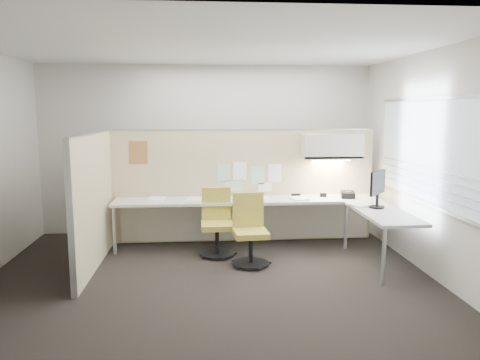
{
  "coord_description": "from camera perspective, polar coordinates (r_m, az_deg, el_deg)",
  "views": [
    {
      "loc": [
        -0.07,
        -5.63,
        2.06
      ],
      "look_at": [
        0.44,
        0.8,
        1.09
      ],
      "focal_mm": 35.0,
      "sensor_mm": 36.0,
      "label": 1
    }
  ],
  "objects": [
    {
      "name": "task_light_strip",
      "position": [
        7.33,
        11.06,
        2.42
      ],
      "size": [
        0.6,
        0.06,
        0.02
      ],
      "primitive_type": "cube",
      "color": "#FFEABF",
      "rests_on": "overhead_bin"
    },
    {
      "name": "pinned_papers",
      "position": [
        7.3,
        0.98,
        0.44
      ],
      "size": [
        1.01,
        0.0,
        0.47
      ],
      "color": "#8CBF8C",
      "rests_on": "partition_back"
    },
    {
      "name": "paper_stack_0",
      "position": [
        7.09,
        -10.18,
        -2.31
      ],
      "size": [
        0.26,
        0.32,
        0.03
      ],
      "primitive_type": "cube",
      "rotation": [
        0.0,
        0.0,
        -0.1
      ],
      "color": "white",
      "rests_on": "desk"
    },
    {
      "name": "desk",
      "position": [
        6.98,
        3.78,
        -3.54
      ],
      "size": [
        4.0,
        2.07,
        0.73
      ],
      "color": "beige",
      "rests_on": "floor"
    },
    {
      "name": "chair_left",
      "position": [
        6.3,
        1.2,
        -6.37
      ],
      "size": [
        0.5,
        0.5,
        0.94
      ],
      "rotation": [
        0.0,
        0.0,
        0.07
      ],
      "color": "black",
      "rests_on": "floor"
    },
    {
      "name": "paper_stack_1",
      "position": [
        7.01,
        -5.49,
        -2.37
      ],
      "size": [
        0.29,
        0.34,
        0.02
      ],
      "primitive_type": "cube",
      "rotation": [
        0.0,
        0.0,
        -0.23
      ],
      "color": "white",
      "rests_on": "desk"
    },
    {
      "name": "chair_right",
      "position": [
        6.72,
        -2.85,
        -5.43
      ],
      "size": [
        0.5,
        0.5,
        0.94
      ],
      "rotation": [
        0.0,
        0.0,
        0.01
      ],
      "color": "black",
      "rests_on": "floor"
    },
    {
      "name": "partition_back",
      "position": [
        7.35,
        0.33,
        -0.75
      ],
      "size": [
        4.1,
        0.06,
        1.75
      ],
      "primitive_type": "cube",
      "color": "beige",
      "rests_on": "floor"
    },
    {
      "name": "paper_stack_4",
      "position": [
        6.78,
        14.22,
        -2.94
      ],
      "size": [
        0.32,
        0.36,
        0.02
      ],
      "primitive_type": "cube",
      "rotation": [
        0.0,
        0.0,
        0.36
      ],
      "color": "white",
      "rests_on": "desk"
    },
    {
      "name": "floor",
      "position": [
        5.99,
        -3.69,
        -11.63
      ],
      "size": [
        5.5,
        4.5,
        0.01
      ],
      "primitive_type": "cube",
      "color": "black",
      "rests_on": "ground"
    },
    {
      "name": "wall_right",
      "position": [
        6.33,
        21.93,
        1.93
      ],
      "size": [
        0.02,
        4.5,
        2.8
      ],
      "primitive_type": "cube",
      "color": "beige",
      "rests_on": "ground"
    },
    {
      "name": "window_pane",
      "position": [
        6.31,
        21.81,
        3.29
      ],
      "size": [
        0.01,
        2.8,
        1.3
      ],
      "primitive_type": "cube",
      "color": "#939EAA",
      "rests_on": "wall_right"
    },
    {
      "name": "tape_dispenser",
      "position": [
        7.34,
        10.12,
        -1.82
      ],
      "size": [
        0.12,
        0.09,
        0.06
      ],
      "primitive_type": "cube",
      "rotation": [
        0.0,
        0.0,
        -0.38
      ],
      "color": "black",
      "rests_on": "desk"
    },
    {
      "name": "stapler",
      "position": [
        7.29,
        6.83,
        -1.85
      ],
      "size": [
        0.15,
        0.07,
        0.05
      ],
      "primitive_type": "cube",
      "rotation": [
        0.0,
        0.0,
        0.22
      ],
      "color": "black",
      "rests_on": "desk"
    },
    {
      "name": "paper_stack_2",
      "position": [
        7.11,
        2.63,
        -2.21
      ],
      "size": [
        0.26,
        0.32,
        0.01
      ],
      "primitive_type": "cube",
      "rotation": [
        0.0,
        0.0,
        0.1
      ],
      "color": "white",
      "rests_on": "desk"
    },
    {
      "name": "coat_hook",
      "position": [
        5.69,
        -19.96,
        1.52
      ],
      "size": [
        0.18,
        0.45,
        1.36
      ],
      "color": "silver",
      "rests_on": "partition_left"
    },
    {
      "name": "poster",
      "position": [
        7.29,
        -12.3,
        3.29
      ],
      "size": [
        0.28,
        0.0,
        0.35
      ],
      "primitive_type": "cube",
      "color": "orange",
      "rests_on": "partition_back"
    },
    {
      "name": "paper_stack_3",
      "position": [
        7.1,
        7.21,
        -2.24
      ],
      "size": [
        0.28,
        0.33,
        0.02
      ],
      "primitive_type": "cube",
      "rotation": [
        0.0,
        0.0,
        0.16
      ],
      "color": "white",
      "rests_on": "desk"
    },
    {
      "name": "overhead_bin",
      "position": [
        7.31,
        11.11,
        4.05
      ],
      "size": [
        0.9,
        0.36,
        0.38
      ],
      "primitive_type": "cube",
      "color": "beige",
      "rests_on": "partition_back"
    },
    {
      "name": "wall_back",
      "position": [
        7.91,
        -4.06,
        3.71
      ],
      "size": [
        5.5,
        0.02,
        2.8
      ],
      "primitive_type": "cube",
      "color": "beige",
      "rests_on": "ground"
    },
    {
      "name": "wall_front",
      "position": [
        3.44,
        -3.29,
        -2.5
      ],
      "size": [
        5.5,
        0.02,
        2.8
      ],
      "primitive_type": "cube",
      "color": "beige",
      "rests_on": "ground"
    },
    {
      "name": "partition_left",
      "position": [
        6.4,
        -17.4,
        -2.53
      ],
      "size": [
        0.06,
        2.2,
        1.75
      ],
      "primitive_type": "cube",
      "color": "beige",
      "rests_on": "floor"
    },
    {
      "name": "ceiling",
      "position": [
        5.68,
        -3.97,
        16.06
      ],
      "size": [
        5.5,
        4.5,
        0.01
      ],
      "primitive_type": "cube",
      "color": "white",
      "rests_on": "wall_back"
    },
    {
      "name": "monitor",
      "position": [
        6.63,
        16.44,
        -0.79
      ],
      "size": [
        0.34,
        0.39,
        0.51
      ],
      "rotation": [
        0.0,
        0.0,
        0.85
      ],
      "color": "black",
      "rests_on": "desk"
    },
    {
      "name": "phone",
      "position": [
        7.32,
        12.97,
        -1.75
      ],
      "size": [
        0.24,
        0.22,
        0.12
      ],
      "rotation": [
        0.0,
        0.0,
        -0.16
      ],
      "color": "black",
      "rests_on": "desk"
    }
  ]
}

